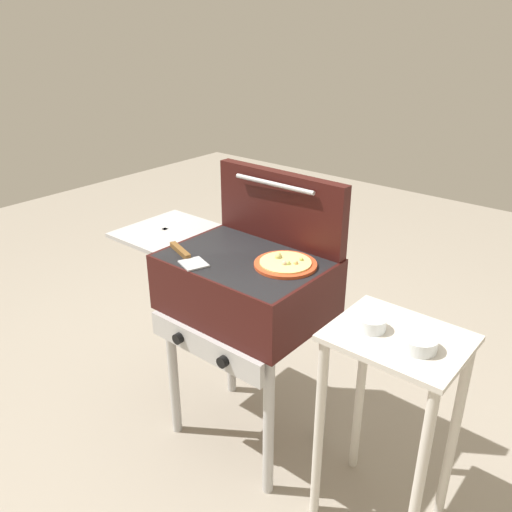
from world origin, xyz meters
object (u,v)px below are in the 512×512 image
(pizza_cheese, at_px, (285,264))
(topping_bowl_near, at_px, (419,344))
(grill, at_px, (243,289))
(spatula, at_px, (186,256))
(prep_table, at_px, (391,394))
(topping_bowl_far, at_px, (372,324))

(pizza_cheese, height_order, topping_bowl_near, pizza_cheese)
(grill, relative_size, topping_bowl_near, 8.38)
(spatula, distance_m, prep_table, 0.92)
(pizza_cheese, xyz_separation_m, topping_bowl_far, (0.41, -0.06, -0.08))
(topping_bowl_near, xyz_separation_m, topping_bowl_far, (-0.17, 0.01, 0.00))
(prep_table, relative_size, topping_bowl_far, 8.48)
(prep_table, bearing_deg, spatula, -169.65)
(pizza_cheese, height_order, spatula, pizza_cheese)
(grill, relative_size, topping_bowl_far, 10.06)
(spatula, height_order, topping_bowl_far, spatula)
(spatula, bearing_deg, pizza_cheese, 28.70)
(pizza_cheese, bearing_deg, prep_table, -4.21)
(spatula, height_order, topping_bowl_near, spatula)
(grill, relative_size, spatula, 3.64)
(grill, distance_m, prep_table, 0.70)
(pizza_cheese, height_order, topping_bowl_far, pizza_cheese)
(prep_table, bearing_deg, grill, -179.63)
(topping_bowl_near, bearing_deg, topping_bowl_far, 176.79)
(topping_bowl_far, bearing_deg, grill, 178.14)
(topping_bowl_near, relative_size, topping_bowl_far, 1.20)
(topping_bowl_far, bearing_deg, topping_bowl_near, -3.21)
(grill, xyz_separation_m, topping_bowl_far, (0.58, -0.02, 0.07))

